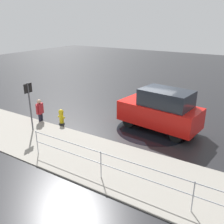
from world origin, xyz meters
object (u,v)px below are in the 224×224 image
(pedestrian, at_px, (40,109))
(sign_post, at_px, (29,100))
(fire_hydrant, at_px, (61,117))
(moving_hatchback, at_px, (161,110))

(pedestrian, relative_size, sign_post, 0.51)
(pedestrian, bearing_deg, sign_post, 118.39)
(fire_hydrant, distance_m, sign_post, 1.91)
(moving_hatchback, distance_m, sign_post, 6.25)
(moving_hatchback, bearing_deg, pedestrian, 22.09)
(moving_hatchback, xyz_separation_m, fire_hydrant, (4.59, 2.03, -0.63))
(fire_hydrant, bearing_deg, moving_hatchback, -156.17)
(moving_hatchback, height_order, fire_hydrant, moving_hatchback)
(fire_hydrant, bearing_deg, pedestrian, 14.99)
(moving_hatchback, distance_m, pedestrian, 6.25)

